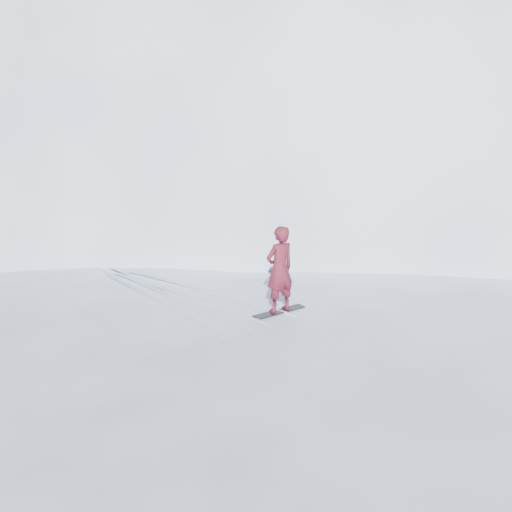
% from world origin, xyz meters
% --- Properties ---
extents(ground, '(400.00, 400.00, 0.00)m').
position_xyz_m(ground, '(0.00, 0.00, 0.00)').
color(ground, white).
rests_on(ground, ground).
extents(near_ridge, '(36.00, 28.00, 4.80)m').
position_xyz_m(near_ridge, '(1.00, 3.00, 0.00)').
color(near_ridge, white).
rests_on(near_ridge, ground).
extents(summit_peak, '(60.00, 56.00, 56.00)m').
position_xyz_m(summit_peak, '(22.00, 26.00, 0.00)').
color(summit_peak, white).
rests_on(summit_peak, ground).
extents(peak_shoulder, '(28.00, 24.00, 18.00)m').
position_xyz_m(peak_shoulder, '(10.00, 20.00, 0.00)').
color(peak_shoulder, white).
rests_on(peak_shoulder, ground).
extents(wind_bumps, '(16.00, 14.40, 1.00)m').
position_xyz_m(wind_bumps, '(-0.56, 2.12, 0.00)').
color(wind_bumps, white).
rests_on(wind_bumps, ground).
extents(snowboard, '(1.37, 0.33, 0.02)m').
position_xyz_m(snowboard, '(-0.17, 3.09, 2.41)').
color(snowboard, black).
rests_on(snowboard, near_ridge).
extents(snowboarder, '(0.76, 0.52, 2.00)m').
position_xyz_m(snowboarder, '(-0.17, 3.09, 3.42)').
color(snowboarder, maroon).
rests_on(snowboarder, snowboard).
extents(board_tracks, '(2.67, 5.97, 0.04)m').
position_xyz_m(board_tracks, '(-1.66, 5.50, 2.42)').
color(board_tracks, silver).
rests_on(board_tracks, ground).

